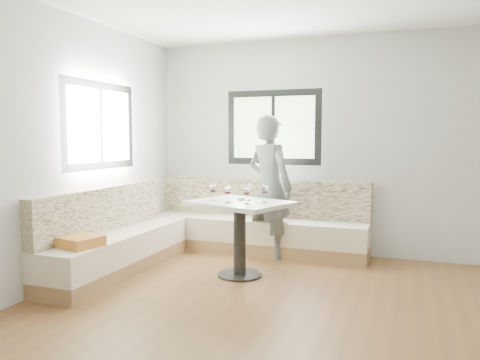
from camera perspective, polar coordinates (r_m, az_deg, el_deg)
name	(u,v)px	position (r m, az deg, el deg)	size (l,w,h in m)	color
room	(288,150)	(3.78, 5.93, 3.62)	(5.01, 5.01, 2.81)	brown
banquette	(200,233)	(5.87, -4.87, -6.46)	(2.90, 2.80, 0.95)	#97724A
table	(240,220)	(5.10, -0.04, -4.92)	(1.21, 1.07, 0.82)	black
person	(270,187)	(5.91, 3.65, -0.82)	(0.65, 0.43, 1.79)	slate
olive_ramekin	(241,199)	(5.16, 0.15, -2.29)	(0.09, 0.09, 0.04)	white
wine_glass_a	(213,189)	(5.12, -3.31, -1.07)	(0.08, 0.08, 0.19)	white
wine_glass_b	(228,191)	(4.94, -1.52, -1.29)	(0.08, 0.08, 0.19)	white
wine_glass_c	(247,191)	(4.88, 0.82, -1.38)	(0.08, 0.08, 0.19)	white
wine_glass_d	(249,189)	(5.14, 1.12, -1.05)	(0.08, 0.08, 0.19)	white
wine_glass_e	(265,190)	(4.98, 3.04, -1.25)	(0.08, 0.08, 0.19)	white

